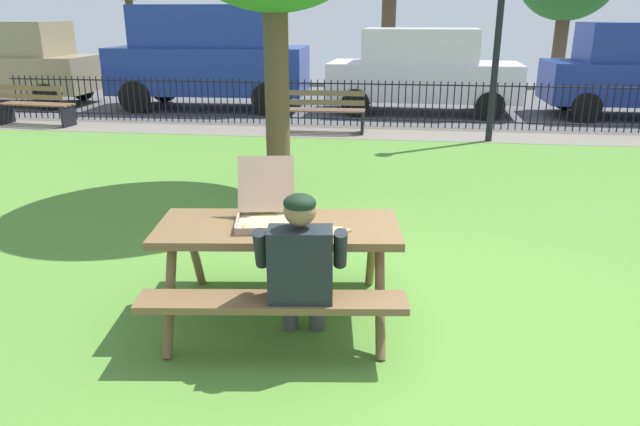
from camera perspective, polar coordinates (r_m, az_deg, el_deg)
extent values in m
cube|color=#518431|center=(6.68, 10.01, -1.33)|extent=(28.00, 12.16, 0.02)
cube|color=slate|center=(11.88, 9.21, 7.60)|extent=(28.00, 1.40, 0.01)
cube|color=#515154|center=(16.40, 8.92, 10.66)|extent=(28.00, 7.76, 0.01)
cube|color=brown|center=(4.38, -4.10, -1.51)|extent=(1.88, 0.98, 0.06)
cube|color=brown|center=(3.95, -4.69, -8.63)|extent=(1.82, 0.50, 0.05)
cube|color=brown|center=(5.05, -3.49, -2.34)|extent=(1.82, 0.50, 0.05)
cylinder|color=brown|center=(4.29, -14.41, -8.20)|extent=(0.12, 0.44, 0.74)
cylinder|color=brown|center=(5.01, -12.08, -3.93)|extent=(0.12, 0.44, 0.74)
cylinder|color=brown|center=(4.16, 5.86, -8.52)|extent=(0.12, 0.44, 0.74)
cylinder|color=brown|center=(4.91, 5.03, -4.08)|extent=(0.12, 0.44, 0.74)
cube|color=tan|center=(4.37, -5.30, -1.10)|extent=(0.50, 0.50, 0.01)
cube|color=silver|center=(4.37, -5.30, -1.02)|extent=(0.46, 0.46, 0.00)
cube|color=tan|center=(4.16, -5.43, -1.73)|extent=(0.43, 0.09, 0.04)
cube|color=tan|center=(4.56, -5.19, 0.13)|extent=(0.43, 0.09, 0.04)
cube|color=tan|center=(4.37, -8.06, -0.79)|extent=(0.09, 0.43, 0.04)
cube|color=tan|center=(4.35, -2.54, -0.72)|extent=(0.09, 0.43, 0.04)
cube|color=tan|center=(4.51, -5.27, 2.84)|extent=(0.46, 0.26, 0.40)
cylinder|color=tan|center=(4.36, -5.30, -0.96)|extent=(0.37, 0.37, 0.01)
cylinder|color=#F1E27C|center=(4.36, -5.30, -0.87)|extent=(0.34, 0.34, 0.00)
pyramid|color=#ECDC72|center=(4.24, 1.10, -1.64)|extent=(0.27, 0.26, 0.01)
cube|color=tan|center=(4.17, 2.10, -1.97)|extent=(0.14, 0.16, 0.02)
cylinder|color=#434343|center=(4.42, -2.93, -8.67)|extent=(0.12, 0.12, 0.44)
cylinder|color=#434343|center=(4.12, -3.16, -6.93)|extent=(0.20, 0.44, 0.15)
cylinder|color=#434343|center=(4.41, -0.31, -8.69)|extent=(0.12, 0.12, 0.44)
cylinder|color=#434343|center=(4.11, -0.36, -6.95)|extent=(0.20, 0.44, 0.15)
cube|color=#1E2328|center=(3.83, -1.92, -5.21)|extent=(0.44, 0.27, 0.52)
cylinder|color=#1E2328|center=(3.85, -5.78, -3.45)|extent=(0.12, 0.22, 0.31)
cylinder|color=#1E2328|center=(3.83, 1.99, -3.50)|extent=(0.12, 0.22, 0.31)
sphere|color=#8C6647|center=(3.71, -1.97, 0.28)|extent=(0.21, 0.21, 0.21)
ellipsoid|color=black|center=(3.68, -1.99, 0.97)|extent=(0.21, 0.20, 0.12)
cylinder|color=black|center=(12.44, 9.37, 12.21)|extent=(18.04, 0.03, 0.03)
cylinder|color=black|center=(12.54, 9.19, 8.87)|extent=(18.04, 0.03, 0.03)
cylinder|color=black|center=(15.18, -27.46, 10.01)|extent=(0.02, 0.02, 0.95)
cylinder|color=black|center=(15.10, -27.02, 10.04)|extent=(0.02, 0.02, 0.95)
cylinder|color=black|center=(15.02, -26.57, 10.07)|extent=(0.02, 0.02, 0.95)
cylinder|color=black|center=(14.94, -26.11, 10.10)|extent=(0.02, 0.02, 0.95)
cylinder|color=black|center=(14.86, -25.65, 10.13)|extent=(0.02, 0.02, 0.95)
cylinder|color=black|center=(14.79, -25.19, 10.16)|extent=(0.02, 0.02, 0.95)
cylinder|color=black|center=(14.71, -24.72, 10.19)|extent=(0.02, 0.02, 0.95)
cylinder|color=black|center=(14.64, -24.24, 10.22)|extent=(0.02, 0.02, 0.95)
cylinder|color=black|center=(14.56, -23.76, 10.24)|extent=(0.02, 0.02, 0.95)
cylinder|color=black|center=(14.49, -23.28, 10.27)|extent=(0.02, 0.02, 0.95)
cylinder|color=black|center=(14.42, -22.79, 10.30)|extent=(0.02, 0.02, 0.95)
cylinder|color=black|center=(14.35, -22.29, 10.32)|extent=(0.02, 0.02, 0.95)
cylinder|color=black|center=(14.28, -21.79, 10.35)|extent=(0.02, 0.02, 0.95)
cylinder|color=black|center=(14.21, -21.29, 10.37)|extent=(0.02, 0.02, 0.95)
cylinder|color=black|center=(14.15, -20.78, 10.40)|extent=(0.02, 0.02, 0.95)
cylinder|color=black|center=(14.08, -20.27, 10.42)|extent=(0.02, 0.02, 0.95)
cylinder|color=black|center=(14.02, -19.75, 10.44)|extent=(0.02, 0.02, 0.95)
cylinder|color=black|center=(13.95, -19.22, 10.47)|extent=(0.02, 0.02, 0.95)
cylinder|color=black|center=(13.89, -18.69, 10.49)|extent=(0.02, 0.02, 0.95)
cylinder|color=black|center=(13.83, -18.16, 10.51)|extent=(0.02, 0.02, 0.95)
cylinder|color=black|center=(13.77, -17.62, 10.53)|extent=(0.02, 0.02, 0.95)
cylinder|color=black|center=(13.71, -17.08, 10.55)|extent=(0.02, 0.02, 0.95)
cylinder|color=black|center=(13.65, -16.53, 10.57)|extent=(0.02, 0.02, 0.95)
cylinder|color=black|center=(13.60, -15.98, 10.59)|extent=(0.02, 0.02, 0.95)
cylinder|color=black|center=(13.54, -15.42, 10.61)|extent=(0.02, 0.02, 0.95)
cylinder|color=black|center=(13.49, -14.86, 10.62)|extent=(0.02, 0.02, 0.95)
cylinder|color=black|center=(13.43, -14.30, 10.64)|extent=(0.02, 0.02, 0.95)
cylinder|color=black|center=(13.38, -13.73, 10.65)|extent=(0.02, 0.02, 0.95)
cylinder|color=black|center=(13.33, -13.15, 10.67)|extent=(0.02, 0.02, 0.95)
cylinder|color=black|center=(13.28, -12.57, 10.68)|extent=(0.02, 0.02, 0.95)
cylinder|color=black|center=(13.24, -11.99, 10.69)|extent=(0.02, 0.02, 0.95)
cylinder|color=black|center=(13.19, -11.40, 10.70)|extent=(0.02, 0.02, 0.95)
cylinder|color=black|center=(13.15, -10.81, 10.71)|extent=(0.02, 0.02, 0.95)
cylinder|color=black|center=(13.10, -10.21, 10.72)|extent=(0.02, 0.02, 0.95)
cylinder|color=black|center=(13.06, -9.61, 10.73)|extent=(0.02, 0.02, 0.95)
cylinder|color=black|center=(13.02, -9.01, 10.73)|extent=(0.02, 0.02, 0.95)
cylinder|color=black|center=(12.98, -8.40, 10.74)|extent=(0.02, 0.02, 0.95)
cylinder|color=black|center=(12.94, -7.79, 10.74)|extent=(0.02, 0.02, 0.95)
cylinder|color=black|center=(12.91, -7.18, 10.75)|extent=(0.02, 0.02, 0.95)
cylinder|color=black|center=(12.87, -6.56, 10.75)|extent=(0.02, 0.02, 0.95)
cylinder|color=black|center=(12.84, -5.94, 10.75)|extent=(0.02, 0.02, 0.95)
cylinder|color=black|center=(12.80, -5.31, 10.75)|extent=(0.02, 0.02, 0.95)
cylinder|color=black|center=(12.77, -4.69, 10.75)|extent=(0.02, 0.02, 0.95)
cylinder|color=black|center=(12.74, -4.06, 10.74)|extent=(0.02, 0.02, 0.95)
cylinder|color=black|center=(12.72, -3.42, 10.74)|extent=(0.02, 0.02, 0.95)
cylinder|color=black|center=(12.69, -2.79, 10.73)|extent=(0.02, 0.02, 0.95)
cylinder|color=black|center=(12.67, -2.15, 10.73)|extent=(0.02, 0.02, 0.95)
cylinder|color=black|center=(12.64, -1.51, 10.72)|extent=(0.02, 0.02, 0.95)
cylinder|color=black|center=(12.62, -0.86, 10.71)|extent=(0.02, 0.02, 0.95)
cylinder|color=black|center=(12.60, -0.22, 10.70)|extent=(0.02, 0.02, 0.95)
cylinder|color=black|center=(12.58, 0.43, 10.69)|extent=(0.02, 0.02, 0.95)
cylinder|color=black|center=(12.57, 1.08, 10.67)|extent=(0.02, 0.02, 0.95)
cylinder|color=black|center=(12.55, 1.73, 10.66)|extent=(0.02, 0.02, 0.95)
cylinder|color=black|center=(12.54, 2.38, 10.64)|extent=(0.02, 0.02, 0.95)
cylinder|color=black|center=(12.52, 3.03, 10.62)|extent=(0.02, 0.02, 0.95)
cylinder|color=black|center=(12.51, 3.69, 10.60)|extent=(0.02, 0.02, 0.95)
cylinder|color=black|center=(12.50, 4.34, 10.58)|extent=(0.02, 0.02, 0.95)
cylinder|color=black|center=(12.50, 5.00, 10.56)|extent=(0.02, 0.02, 0.95)
cylinder|color=black|center=(12.49, 5.65, 10.54)|extent=(0.02, 0.02, 0.95)
cylinder|color=black|center=(12.49, 6.31, 10.51)|extent=(0.02, 0.02, 0.95)
cylinder|color=black|center=(12.48, 6.97, 10.49)|extent=(0.02, 0.02, 0.95)
cylinder|color=black|center=(12.48, 7.63, 10.46)|extent=(0.02, 0.02, 0.95)
cylinder|color=black|center=(12.48, 8.28, 10.43)|extent=(0.02, 0.02, 0.95)
cylinder|color=black|center=(12.49, 8.94, 10.40)|extent=(0.02, 0.02, 0.95)
cylinder|color=black|center=(12.49, 9.60, 10.37)|extent=(0.02, 0.02, 0.95)
cylinder|color=black|center=(12.49, 10.25, 10.33)|extent=(0.02, 0.02, 0.95)
cylinder|color=black|center=(12.50, 10.91, 10.30)|extent=(0.02, 0.02, 0.95)
cylinder|color=black|center=(12.51, 11.56, 10.27)|extent=(0.02, 0.02, 0.95)
cylinder|color=black|center=(12.52, 12.22, 10.23)|extent=(0.02, 0.02, 0.95)
cylinder|color=black|center=(12.53, 12.87, 10.19)|extent=(0.02, 0.02, 0.95)
cylinder|color=black|center=(12.54, 13.52, 10.15)|extent=(0.02, 0.02, 0.95)
cylinder|color=black|center=(12.56, 14.17, 10.11)|extent=(0.02, 0.02, 0.95)
cylinder|color=black|center=(12.58, 14.81, 10.07)|extent=(0.02, 0.02, 0.95)
cylinder|color=black|center=(12.59, 15.46, 10.03)|extent=(0.02, 0.02, 0.95)
cylinder|color=black|center=(12.61, 16.10, 9.98)|extent=(0.02, 0.02, 0.95)
cylinder|color=black|center=(12.63, 16.74, 9.94)|extent=(0.02, 0.02, 0.95)
cylinder|color=black|center=(12.66, 17.38, 9.89)|extent=(0.02, 0.02, 0.95)
cylinder|color=black|center=(12.68, 18.02, 9.85)|extent=(0.02, 0.02, 0.95)
cylinder|color=black|center=(12.71, 18.65, 9.80)|extent=(0.02, 0.02, 0.95)
cylinder|color=black|center=(12.73, 19.28, 9.75)|extent=(0.02, 0.02, 0.95)
cylinder|color=black|center=(12.76, 19.91, 9.70)|extent=(0.02, 0.02, 0.95)
cylinder|color=black|center=(12.79, 20.53, 9.65)|extent=(0.02, 0.02, 0.95)
cylinder|color=black|center=(12.82, 21.15, 9.60)|extent=(0.02, 0.02, 0.95)
cylinder|color=black|center=(12.86, 21.77, 9.54)|extent=(0.02, 0.02, 0.95)
cylinder|color=black|center=(12.89, 22.39, 9.49)|extent=(0.02, 0.02, 0.95)
cylinder|color=black|center=(12.93, 23.00, 9.44)|extent=(0.02, 0.02, 0.95)
cylinder|color=black|center=(12.96, 23.61, 9.38)|extent=(0.02, 0.02, 0.95)
cylinder|color=black|center=(13.00, 24.21, 9.33)|extent=(0.02, 0.02, 0.95)
cylinder|color=black|center=(13.04, 24.81, 9.27)|extent=(0.02, 0.02, 0.95)
cylinder|color=black|center=(13.08, 25.41, 9.21)|extent=(0.02, 0.02, 0.95)
cylinder|color=black|center=(13.13, 26.00, 9.16)|extent=(0.02, 0.02, 0.95)
cylinder|color=black|center=(13.17, 26.58, 9.10)|extent=(0.02, 0.02, 0.95)
cylinder|color=black|center=(13.22, 27.17, 9.04)|extent=(0.02, 0.02, 0.95)
cylinder|color=black|center=(13.26, 27.75, 8.98)|extent=(0.02, 0.02, 0.95)
cylinder|color=black|center=(13.31, 28.32, 8.92)|extent=(0.02, 0.02, 0.95)
cube|color=brown|center=(14.11, -25.48, 9.63)|extent=(1.60, 0.25, 0.04)
cube|color=brown|center=(14.00, -25.83, 9.52)|extent=(1.60, 0.25, 0.04)
cube|color=brown|center=(13.89, -26.19, 9.41)|extent=(1.60, 0.25, 0.04)
cube|color=brown|center=(13.82, -26.45, 10.09)|extent=(1.60, 0.21, 0.11)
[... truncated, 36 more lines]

